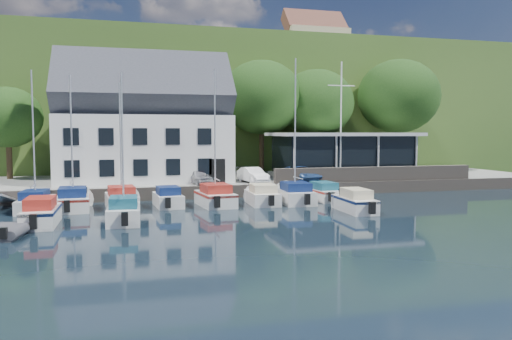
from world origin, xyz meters
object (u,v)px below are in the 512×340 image
at_px(boat_r1_4, 215,137).
at_px(boat_r2_1, 122,142).
at_px(boat_r1_6, 295,138).
at_px(boat_r2_0, 41,211).
at_px(club_pavilion, 343,155).
at_px(boat_r1_3, 168,196).
at_px(boat_r1_1, 72,139).
at_px(boat_r1_5, 262,194).
at_px(car_blue, 300,173).
at_px(boat_r1_0, 34,146).
at_px(harbor_building, 145,130).
at_px(dinghy_1, 6,230).
at_px(flagpole, 341,121).
at_px(boat_r1_7, 323,191).
at_px(car_dgrey, 253,175).
at_px(boat_r1_2, 120,139).
at_px(car_white, 253,175).
at_px(car_silver, 198,177).
at_px(boat_r2_4, 354,200).

xyz_separation_m(boat_r1_4, boat_r2_1, (-6.14, -5.04, -0.18)).
xyz_separation_m(boat_r1_6, boat_r2_0, (-16.37, -4.63, -3.91)).
distance_m(club_pavilion, boat_r1_3, 18.91).
relative_size(club_pavilion, boat_r1_1, 1.41).
distance_m(boat_r1_5, boat_r2_1, 11.45).
distance_m(car_blue, boat_r1_0, 20.84).
relative_size(boat_r1_0, boat_r2_1, 0.92).
height_order(harbor_building, dinghy_1, harbor_building).
height_order(boat_r2_0, dinghy_1, boat_r2_0).
height_order(flagpole, boat_r2_1, flagpole).
bearing_deg(boat_r1_0, boat_r1_7, 3.23).
bearing_deg(boat_r1_5, boat_r1_6, 1.24).
distance_m(car_dgrey, boat_r1_2, 12.44).
distance_m(car_blue, boat_r1_2, 15.85).
xyz_separation_m(car_white, boat_r1_7, (4.29, -4.58, -0.93)).
bearing_deg(boat_r1_7, car_white, 128.19).
relative_size(car_silver, boat_r2_1, 0.37).
bearing_deg(car_silver, flagpole, -19.22).
height_order(boat_r1_5, boat_r2_0, boat_r2_0).
xyz_separation_m(harbor_building, boat_r2_0, (-6.15, -14.10, -4.56)).
bearing_deg(boat_r1_1, car_blue, 12.82).
relative_size(car_silver, boat_r1_6, 0.37).
relative_size(harbor_building, boat_r1_4, 1.51).
distance_m(harbor_building, dinghy_1, 19.27).
height_order(car_white, boat_r2_1, boat_r2_1).
bearing_deg(car_blue, boat_r1_1, -176.66).
relative_size(car_blue, boat_r1_1, 0.43).
xyz_separation_m(boat_r1_0, boat_r1_3, (8.50, -0.05, -3.54)).
xyz_separation_m(car_blue, boat_r1_6, (-2.49, -5.85, 3.00)).
bearing_deg(boat_r2_1, car_dgrey, 48.86).
relative_size(club_pavilion, car_blue, 3.26).
relative_size(car_white, flagpole, 0.38).
height_order(car_silver, boat_r1_6, boat_r1_6).
distance_m(boat_r1_4, boat_r1_7, 9.32).
height_order(boat_r1_3, boat_r2_0, boat_r2_0).
distance_m(car_silver, boat_r2_4, 13.59).
distance_m(boat_r1_3, boat_r2_4, 12.65).
height_order(car_white, boat_r1_1, boat_r1_1).
distance_m(boat_r1_0, boat_r1_1, 2.37).
xyz_separation_m(car_white, boat_r1_2, (-10.36, -4.92, 3.04)).
distance_m(boat_r1_1, boat_r1_3, 7.34).
bearing_deg(boat_r1_7, harbor_building, 140.93).
bearing_deg(boat_r1_0, boat_r1_6, 0.52).
distance_m(flagpole, boat_r1_5, 11.57).
height_order(boat_r1_5, dinghy_1, boat_r1_5).
bearing_deg(car_white, car_blue, -4.45).
height_order(car_silver, boat_r1_0, boat_r1_0).
distance_m(harbor_building, boat_r1_5, 13.07).
height_order(boat_r1_3, boat_r1_7, same).
bearing_deg(car_silver, boat_r1_5, -75.30).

